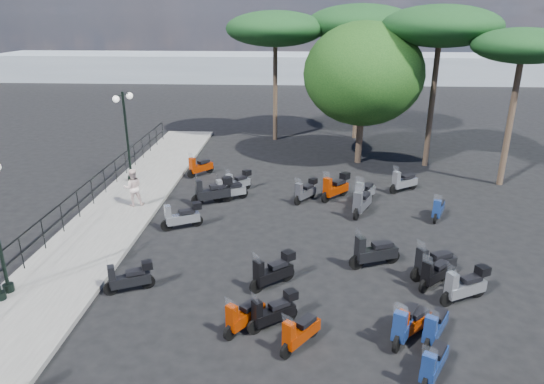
# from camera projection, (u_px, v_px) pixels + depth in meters

# --- Properties ---
(ground) EXTENTS (120.00, 120.00, 0.00)m
(ground) POSITION_uv_depth(u_px,v_px,m) (271.00, 270.00, 15.55)
(ground) COLOR black
(ground) RESTS_ON ground
(sidewalk) EXTENTS (3.00, 30.00, 0.15)m
(sidewalk) POSITION_uv_depth(u_px,v_px,m) (108.00, 224.00, 18.68)
(sidewalk) COLOR #64625F
(sidewalk) RESTS_ON ground
(railing) EXTENTS (0.04, 26.04, 1.10)m
(railing) POSITION_uv_depth(u_px,v_px,m) (70.00, 206.00, 18.27)
(railing) COLOR black
(railing) RESTS_ON sidewalk
(lamp_post_2) EXTENTS (0.60, 1.20, 4.25)m
(lamp_post_2) POSITION_uv_depth(u_px,v_px,m) (127.00, 131.00, 22.35)
(lamp_post_2) COLOR black
(lamp_post_2) RESTS_ON sidewalk
(pedestrian_far) EXTENTS (0.93, 0.83, 1.59)m
(pedestrian_far) POSITION_uv_depth(u_px,v_px,m) (133.00, 187.00, 20.02)
(pedestrian_far) COLOR silver
(pedestrian_far) RESTS_ON sidewalk
(scooter_2) EXTENTS (1.40, 0.80, 1.19)m
(scooter_2) POSITION_uv_depth(u_px,v_px,m) (129.00, 278.00, 14.20)
(scooter_2) COLOR black
(scooter_2) RESTS_ON ground
(scooter_3) EXTENTS (1.51, 0.91, 1.30)m
(scooter_3) POSITION_uv_depth(u_px,v_px,m) (182.00, 217.00, 18.32)
(scooter_3) COLOR black
(scooter_3) RESTS_ON ground
(scooter_4) EXTENTS (1.72, 1.03, 1.47)m
(scooter_4) POSITION_uv_depth(u_px,v_px,m) (213.00, 192.00, 20.67)
(scooter_4) COLOR black
(scooter_4) RESTS_ON ground
(scooter_5) EXTENTS (1.13, 1.31, 1.30)m
(scooter_5) POSITION_uv_depth(u_px,v_px,m) (200.00, 167.00, 24.26)
(scooter_5) COLOR black
(scooter_5) RESTS_ON ground
(scooter_7) EXTENTS (1.00, 1.27, 1.21)m
(scooter_7) POSITION_uv_depth(u_px,v_px,m) (300.00, 333.00, 11.82)
(scooter_7) COLOR black
(scooter_7) RESTS_ON ground
(scooter_8) EXTENTS (1.31, 1.01, 1.21)m
(scooter_8) POSITION_uv_depth(u_px,v_px,m) (273.00, 312.00, 12.59)
(scooter_8) COLOR black
(scooter_8) RESTS_ON ground
(scooter_9) EXTENTS (1.35, 1.19, 1.30)m
(scooter_9) POSITION_uv_depth(u_px,v_px,m) (273.00, 272.00, 14.45)
(scooter_9) COLOR black
(scooter_9) RESTS_ON ground
(scooter_10) EXTENTS (1.46, 0.91, 1.28)m
(scooter_10) POSITION_uv_depth(u_px,v_px,m) (230.00, 191.00, 21.06)
(scooter_10) COLOR black
(scooter_10) RESTS_ON ground
(scooter_11) EXTENTS (1.17, 1.21, 1.22)m
(scooter_11) POSITION_uv_depth(u_px,v_px,m) (238.00, 182.00, 22.06)
(scooter_11) COLOR black
(scooter_11) RESTS_ON ground
(scooter_14) EXTENTS (0.95, 1.53, 1.34)m
(scooter_14) POSITION_uv_depth(u_px,v_px,m) (405.00, 323.00, 12.12)
(scooter_14) COLOR black
(scooter_14) RESTS_ON ground
(scooter_15) EXTENTS (1.72, 0.88, 1.44)m
(scooter_15) POSITION_uv_depth(u_px,v_px,m) (374.00, 253.00, 15.58)
(scooter_15) COLOR black
(scooter_15) RESTS_ON ground
(scooter_16) EXTENTS (0.95, 1.68, 1.43)m
(scooter_16) POSITION_uv_depth(u_px,v_px,m) (362.00, 203.00, 19.58)
(scooter_16) COLOR black
(scooter_16) RESTS_ON ground
(scooter_17) EXTENTS (1.02, 1.30, 1.20)m
(scooter_17) POSITION_uv_depth(u_px,v_px,m) (306.00, 191.00, 20.98)
(scooter_17) COLOR black
(scooter_17) RESTS_ON ground
(scooter_19) EXTENTS (1.19, 1.08, 1.20)m
(scooter_19) POSITION_uv_depth(u_px,v_px,m) (412.00, 323.00, 12.20)
(scooter_19) COLOR black
(scooter_19) RESTS_ON ground
(scooter_20) EXTENTS (0.91, 1.39, 1.24)m
(scooter_20) POSITION_uv_depth(u_px,v_px,m) (435.00, 327.00, 12.04)
(scooter_20) COLOR black
(scooter_20) RESTS_ON ground
(scooter_21) EXTENTS (1.20, 1.14, 1.24)m
(scooter_21) POSITION_uv_depth(u_px,v_px,m) (435.00, 274.00, 14.46)
(scooter_21) COLOR black
(scooter_21) RESTS_ON ground
(scooter_22) EXTENTS (1.32, 1.42, 1.41)m
(scooter_22) POSITION_uv_depth(u_px,v_px,m) (336.00, 188.00, 21.20)
(scooter_22) COLOR black
(scooter_22) RESTS_ON ground
(scooter_23) EXTENTS (1.03, 1.53, 1.38)m
(scooter_23) POSITION_uv_depth(u_px,v_px,m) (364.00, 193.00, 20.73)
(scooter_23) COLOR black
(scooter_23) RESTS_ON ground
(scooter_26) EXTENTS (1.52, 0.94, 1.31)m
(scooter_26) POSITION_uv_depth(u_px,v_px,m) (465.00, 286.00, 13.70)
(scooter_26) COLOR black
(scooter_26) RESTS_ON ground
(scooter_27) EXTENTS (1.62, 0.96, 1.40)m
(scooter_27) POSITION_uv_depth(u_px,v_px,m) (434.00, 264.00, 14.93)
(scooter_27) COLOR black
(scooter_27) RESTS_ON ground
(scooter_28) EXTENTS (0.78, 1.42, 1.20)m
(scooter_28) POSITION_uv_depth(u_px,v_px,m) (438.00, 209.00, 19.20)
(scooter_28) COLOR black
(scooter_28) RESTS_ON ground
(scooter_29) EXTENTS (1.44, 1.05, 1.33)m
(scooter_29) POSITION_uv_depth(u_px,v_px,m) (403.00, 182.00, 22.07)
(scooter_29) COLOR black
(scooter_29) RESTS_ON ground
(scooter_30) EXTENTS (0.91, 1.39, 1.24)m
(scooter_30) POSITION_uv_depth(u_px,v_px,m) (433.00, 364.00, 10.78)
(scooter_30) COLOR black
(scooter_30) RESTS_ON ground
(scooter_31) EXTENTS (1.00, 1.27, 1.21)m
(scooter_31) POSITION_uv_depth(u_px,v_px,m) (244.00, 316.00, 12.48)
(scooter_31) COLOR black
(scooter_31) RESTS_ON ground
(broadleaf_tree) EXTENTS (6.19, 6.19, 7.37)m
(broadleaf_tree) POSITION_uv_depth(u_px,v_px,m) (363.00, 74.00, 24.91)
(broadleaf_tree) COLOR #38281E
(broadleaf_tree) RESTS_ON ground
(pine_0) EXTENTS (6.62, 6.62, 8.21)m
(pine_0) POSITION_uv_depth(u_px,v_px,m) (361.00, 24.00, 29.21)
(pine_0) COLOR #38281E
(pine_0) RESTS_ON ground
(pine_1) EXTENTS (5.79, 5.79, 8.11)m
(pine_1) POSITION_uv_depth(u_px,v_px,m) (441.00, 27.00, 23.56)
(pine_1) COLOR #38281E
(pine_1) RESTS_ON ground
(pine_2) EXTENTS (5.98, 5.98, 7.83)m
(pine_2) POSITION_uv_depth(u_px,v_px,m) (275.00, 29.00, 28.86)
(pine_2) COLOR #38281E
(pine_2) RESTS_ON ground
(pine_3) EXTENTS (4.37, 4.37, 7.14)m
(pine_3) POSITION_uv_depth(u_px,v_px,m) (523.00, 47.00, 20.97)
(pine_3) COLOR #38281E
(pine_3) RESTS_ON ground
(distant_hills) EXTENTS (70.00, 8.00, 3.00)m
(distant_hills) POSITION_uv_depth(u_px,v_px,m) (294.00, 67.00, 57.08)
(distant_hills) COLOR gray
(distant_hills) RESTS_ON ground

